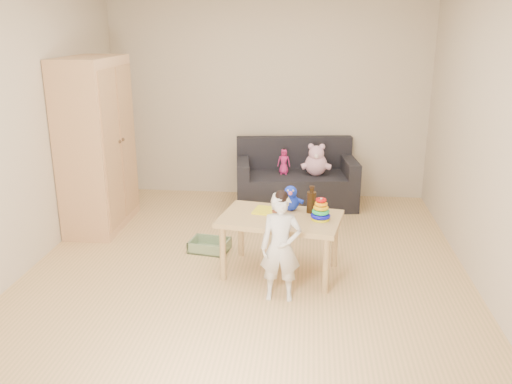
# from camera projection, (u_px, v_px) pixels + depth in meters

# --- Properties ---
(room) EXTENTS (4.50, 4.50, 4.50)m
(room) POSITION_uv_depth(u_px,v_px,m) (247.00, 129.00, 4.66)
(room) COLOR #DDAE77
(room) RESTS_ON ground
(wardrobe) EXTENTS (0.51, 1.02, 1.84)m
(wardrobe) POSITION_uv_depth(u_px,v_px,m) (97.00, 145.00, 5.80)
(wardrobe) COLOR tan
(wardrobe) RESTS_ON ground
(sofa) EXTENTS (1.53, 0.91, 0.41)m
(sofa) POSITION_uv_depth(u_px,v_px,m) (296.00, 189.00, 6.66)
(sofa) COLOR black
(sofa) RESTS_ON ground
(play_table) EXTENTS (1.14, 0.83, 0.55)m
(play_table) POSITION_uv_depth(u_px,v_px,m) (280.00, 245.00, 4.84)
(play_table) COLOR tan
(play_table) RESTS_ON ground
(storage_bin) EXTENTS (0.42, 0.34, 0.11)m
(storage_bin) POSITION_uv_depth(u_px,v_px,m) (210.00, 245.00, 5.38)
(storage_bin) COLOR gray
(storage_bin) RESTS_ON ground
(toddler) EXTENTS (0.33, 0.23, 0.89)m
(toddler) POSITION_uv_depth(u_px,v_px,m) (281.00, 249.00, 4.34)
(toddler) COLOR silver
(toddler) RESTS_ON ground
(pink_bear) EXTENTS (0.33, 0.29, 0.33)m
(pink_bear) POSITION_uv_depth(u_px,v_px,m) (316.00, 162.00, 6.50)
(pink_bear) COLOR #E6A9CA
(pink_bear) RESTS_ON sofa
(doll) EXTENTS (0.16, 0.11, 0.30)m
(doll) POSITION_uv_depth(u_px,v_px,m) (284.00, 162.00, 6.54)
(doll) COLOR #C92571
(doll) RESTS_ON sofa
(ring_stacker) EXTENTS (0.17, 0.17, 0.20)m
(ring_stacker) POSITION_uv_depth(u_px,v_px,m) (321.00, 211.00, 4.66)
(ring_stacker) COLOR #D5D00B
(ring_stacker) RESTS_ON play_table
(brown_bottle) EXTENTS (0.09, 0.09, 0.25)m
(brown_bottle) POSITION_uv_depth(u_px,v_px,m) (311.00, 201.00, 4.83)
(brown_bottle) COLOR black
(brown_bottle) RESTS_ON play_table
(blue_plush) EXTENTS (0.24, 0.21, 0.24)m
(blue_plush) POSITION_uv_depth(u_px,v_px,m) (291.00, 198.00, 4.89)
(blue_plush) COLOR #1C3AFF
(blue_plush) RESTS_ON play_table
(wooden_figure) EXTENTS (0.04, 0.04, 0.11)m
(wooden_figure) POSITION_uv_depth(u_px,v_px,m) (275.00, 211.00, 4.73)
(wooden_figure) COLOR brown
(wooden_figure) RESTS_ON play_table
(yellow_book) EXTENTS (0.26, 0.26, 0.02)m
(yellow_book) POSITION_uv_depth(u_px,v_px,m) (267.00, 211.00, 4.88)
(yellow_book) COLOR yellow
(yellow_book) RESTS_ON play_table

